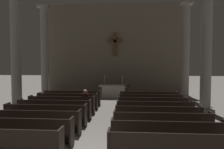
{
  "coord_description": "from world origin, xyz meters",
  "views": [
    {
      "loc": [
        1.19,
        -5.75,
        2.75
      ],
      "look_at": [
        0.0,
        9.67,
        1.9
      ],
      "focal_mm": 34.77,
      "sensor_mm": 36.0,
      "label": 1
    }
  ],
  "objects_px": {
    "pew_left_row_6": "(62,104)",
    "pew_right_row_6": "(152,106)",
    "pew_left_row_3": "(34,122)",
    "column_left_third": "(45,53)",
    "pew_right_row_8": "(148,99)",
    "column_right_second": "(206,49)",
    "pew_left_row_8": "(73,98)",
    "candlestick_right": "(122,82)",
    "column_left_second": "(16,50)",
    "lectern": "(127,93)",
    "pew_left_row_7": "(68,101)",
    "altar": "(113,91)",
    "pew_right_row_2": "(168,134)",
    "pew_right_row_3": "(162,124)",
    "candlestick_left": "(104,82)",
    "column_right_third": "(185,53)",
    "pew_right_row_7": "(150,102)",
    "pew_left_row_2": "(20,131)",
    "pew_left_row_5": "(55,109)",
    "pew_left_row_4": "(46,114)",
    "pew_right_row_1": "(175,149)",
    "lone_worshipper": "(86,101)",
    "pew_right_row_5": "(155,111)",
    "pew_right_row_4": "(158,117)"
  },
  "relations": [
    {
      "from": "pew_left_row_8",
      "to": "candlestick_right",
      "type": "bearing_deg",
      "value": 45.08
    },
    {
      "from": "column_left_second",
      "to": "candlestick_left",
      "type": "xyz_separation_m",
      "value": [
        4.74,
        4.49,
        -2.24
      ]
    },
    {
      "from": "pew_left_row_7",
      "to": "altar",
      "type": "relative_size",
      "value": 1.63
    },
    {
      "from": "pew_right_row_8",
      "to": "lectern",
      "type": "xyz_separation_m",
      "value": [
        -1.33,
        1.94,
        0.07
      ]
    },
    {
      "from": "pew_left_row_6",
      "to": "pew_right_row_3",
      "type": "distance_m",
      "value": 5.94
    },
    {
      "from": "pew_right_row_8",
      "to": "column_right_second",
      "type": "relative_size",
      "value": 0.5
    },
    {
      "from": "pew_left_row_7",
      "to": "pew_right_row_6",
      "type": "bearing_deg",
      "value": -13.18
    },
    {
      "from": "pew_left_row_8",
      "to": "column_right_third",
      "type": "relative_size",
      "value": 0.5
    },
    {
      "from": "pew_right_row_8",
      "to": "column_left_second",
      "type": "height_order",
      "value": "column_left_second"
    },
    {
      "from": "candlestick_right",
      "to": "lone_worshipper",
      "type": "distance_m",
      "value": 5.71
    },
    {
      "from": "pew_right_row_8",
      "to": "column_right_second",
      "type": "xyz_separation_m",
      "value": [
        3.01,
        -1.35,
        3.03
      ]
    },
    {
      "from": "pew_left_row_3",
      "to": "pew_right_row_6",
      "type": "xyz_separation_m",
      "value": [
        4.86,
        3.41,
        0.0
      ]
    },
    {
      "from": "pew_left_row_5",
      "to": "pew_right_row_2",
      "type": "bearing_deg",
      "value": -35.09
    },
    {
      "from": "candlestick_left",
      "to": "candlestick_right",
      "type": "distance_m",
      "value": 1.4
    },
    {
      "from": "pew_right_row_7",
      "to": "column_right_second",
      "type": "bearing_deg",
      "value": -4.09
    },
    {
      "from": "pew_right_row_2",
      "to": "candlestick_left",
      "type": "height_order",
      "value": "candlestick_left"
    },
    {
      "from": "column_right_third",
      "to": "candlestick_right",
      "type": "height_order",
      "value": "column_right_third"
    },
    {
      "from": "pew_right_row_4",
      "to": "column_right_third",
      "type": "relative_size",
      "value": 0.5
    },
    {
      "from": "column_right_second",
      "to": "pew_right_row_8",
      "type": "bearing_deg",
      "value": 155.79
    },
    {
      "from": "pew_left_row_7",
      "to": "column_left_second",
      "type": "xyz_separation_m",
      "value": [
        -3.01,
        -0.22,
        3.03
      ]
    },
    {
      "from": "pew_left_row_6",
      "to": "pew_left_row_7",
      "type": "distance_m",
      "value": 1.14
    },
    {
      "from": "pew_right_row_5",
      "to": "pew_left_row_5",
      "type": "bearing_deg",
      "value": 180.0
    },
    {
      "from": "column_left_third",
      "to": "pew_left_row_4",
      "type": "bearing_deg",
      "value": -68.35
    },
    {
      "from": "altar",
      "to": "pew_right_row_6",
      "type": "bearing_deg",
      "value": -65.83
    },
    {
      "from": "pew_right_row_6",
      "to": "lectern",
      "type": "distance_m",
      "value": 4.42
    },
    {
      "from": "pew_left_row_3",
      "to": "column_left_third",
      "type": "distance_m",
      "value": 9.71
    },
    {
      "from": "candlestick_left",
      "to": "pew_left_row_7",
      "type": "bearing_deg",
      "value": -112.03
    },
    {
      "from": "column_right_second",
      "to": "column_left_third",
      "type": "distance_m",
      "value": 11.73
    },
    {
      "from": "pew_left_row_2",
      "to": "column_right_third",
      "type": "relative_size",
      "value": 0.5
    },
    {
      "from": "pew_left_row_6",
      "to": "pew_right_row_6",
      "type": "bearing_deg",
      "value": 0.0
    },
    {
      "from": "pew_left_row_6",
      "to": "pew_right_row_2",
      "type": "xyz_separation_m",
      "value": [
        4.86,
        -4.55,
        0.0
      ]
    },
    {
      "from": "pew_right_row_7",
      "to": "candlestick_left",
      "type": "relative_size",
      "value": 4.69
    },
    {
      "from": "pew_right_row_4",
      "to": "pew_right_row_6",
      "type": "xyz_separation_m",
      "value": [
        0.0,
        2.28,
        0.0
      ]
    },
    {
      "from": "pew_right_row_5",
      "to": "column_left_third",
      "type": "relative_size",
      "value": 0.5
    },
    {
      "from": "pew_right_row_8",
      "to": "candlestick_left",
      "type": "height_order",
      "value": "candlestick_left"
    },
    {
      "from": "pew_right_row_8",
      "to": "candlestick_left",
      "type": "bearing_deg",
      "value": 134.92
    },
    {
      "from": "pew_left_row_6",
      "to": "altar",
      "type": "distance_m",
      "value": 5.94
    },
    {
      "from": "pew_left_row_6",
      "to": "column_right_third",
      "type": "height_order",
      "value": "column_right_third"
    },
    {
      "from": "lectern",
      "to": "pew_left_row_7",
      "type": "bearing_deg",
      "value": -138.9
    },
    {
      "from": "pew_right_row_2",
      "to": "pew_right_row_3",
      "type": "xyz_separation_m",
      "value": [
        0.0,
        1.14,
        0.0
      ]
    },
    {
      "from": "pew_right_row_1",
      "to": "lone_worshipper",
      "type": "bearing_deg",
      "value": 121.8
    },
    {
      "from": "column_left_second",
      "to": "lectern",
      "type": "height_order",
      "value": "column_left_second"
    },
    {
      "from": "pew_left_row_2",
      "to": "pew_right_row_1",
      "type": "relative_size",
      "value": 1.0
    },
    {
      "from": "pew_right_row_1",
      "to": "column_right_second",
      "type": "height_order",
      "value": "column_right_second"
    },
    {
      "from": "candlestick_right",
      "to": "column_left_second",
      "type": "bearing_deg",
      "value": -143.81
    },
    {
      "from": "pew_right_row_7",
      "to": "pew_left_row_2",
      "type": "bearing_deg",
      "value": -130.5
    },
    {
      "from": "pew_left_row_8",
      "to": "candlestick_left",
      "type": "distance_m",
      "value": 3.67
    },
    {
      "from": "pew_right_row_4",
      "to": "candlestick_right",
      "type": "height_order",
      "value": "candlestick_right"
    },
    {
      "from": "pew_left_row_4",
      "to": "candlestick_right",
      "type": "xyz_separation_m",
      "value": [
        3.13,
        7.69,
        0.78
      ]
    },
    {
      "from": "pew_left_row_3",
      "to": "column_left_second",
      "type": "distance_m",
      "value": 6.09
    }
  ]
}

